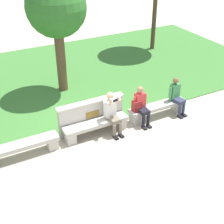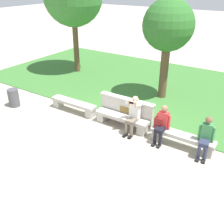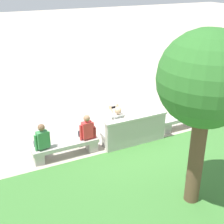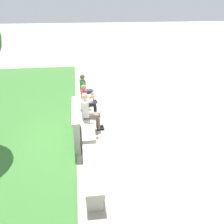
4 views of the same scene
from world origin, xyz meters
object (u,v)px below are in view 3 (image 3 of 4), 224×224
(person_photographer, at_px, (116,123))
(backpack, at_px, (91,133))
(bench_main, at_px, (185,119))
(person_companion, at_px, (41,141))
(trash_bin, at_px, (217,98))
(bench_mid, at_px, (66,148))
(bench_near, at_px, (131,132))
(tree_behind_wall, at_px, (206,82))
(person_distant, at_px, (86,131))

(person_photographer, relative_size, backpack, 3.08)
(bench_main, bearing_deg, person_companion, -0.73)
(person_companion, relative_size, trash_bin, 1.68)
(person_photographer, distance_m, backpack, 0.93)
(bench_mid, distance_m, trash_bin, 6.98)
(person_companion, bearing_deg, trash_bin, -173.15)
(bench_main, xyz_separation_m, trash_bin, (-2.42, -0.98, 0.07))
(bench_near, height_order, bench_mid, same)
(bench_main, bearing_deg, tree_behind_wall, 54.00)
(tree_behind_wall, bearing_deg, bench_main, -126.00)
(backpack, bearing_deg, bench_mid, 0.47)
(bench_mid, bearing_deg, person_companion, -5.38)
(bench_near, height_order, tree_behind_wall, tree_behind_wall)
(bench_near, xyz_separation_m, person_distant, (1.56, -0.07, 0.37))
(person_companion, height_order, tree_behind_wall, tree_behind_wall)
(bench_near, bearing_deg, tree_behind_wall, 87.68)
(bench_main, bearing_deg, bench_near, 0.00)
(tree_behind_wall, bearing_deg, bench_mid, -57.15)
(person_companion, xyz_separation_m, backpack, (-1.52, 0.06, -0.05))
(person_distant, height_order, backpack, person_distant)
(bench_mid, bearing_deg, person_photographer, -177.44)
(bench_near, relative_size, tree_behind_wall, 0.49)
(tree_behind_wall, bearing_deg, person_distant, -66.86)
(person_photographer, bearing_deg, backpack, 4.41)
(tree_behind_wall, bearing_deg, person_companion, -49.90)
(person_photographer, height_order, tree_behind_wall, tree_behind_wall)
(bench_near, bearing_deg, person_photographer, -8.69)
(person_companion, relative_size, backpack, 2.94)
(bench_mid, relative_size, tree_behind_wall, 0.49)
(bench_near, relative_size, trash_bin, 2.73)
(person_distant, bearing_deg, tree_behind_wall, 113.14)
(bench_near, xyz_separation_m, person_companion, (2.94, -0.07, 0.37))
(bench_mid, xyz_separation_m, person_companion, (0.70, -0.07, 0.37))
(bench_mid, relative_size, trash_bin, 2.73)
(bench_near, height_order, backpack, backpack)
(person_photographer, relative_size, person_companion, 1.05)
(person_companion, relative_size, tree_behind_wall, 0.30)
(bench_mid, bearing_deg, tree_behind_wall, 122.85)
(person_companion, bearing_deg, person_photographer, -179.72)
(bench_near, xyz_separation_m, person_photographer, (0.51, -0.08, 0.43))
(person_distant, distance_m, person_companion, 1.39)
(bench_near, relative_size, person_distant, 1.63)
(person_photographer, xyz_separation_m, backpack, (0.92, 0.07, -0.11))
(bench_near, height_order, person_distant, person_distant)
(bench_near, bearing_deg, person_distant, -2.44)
(person_photographer, xyz_separation_m, person_distant, (1.05, 0.01, -0.06))
(person_companion, distance_m, trash_bin, 7.67)
(bench_near, bearing_deg, bench_main, 180.00)
(bench_mid, xyz_separation_m, backpack, (-0.82, -0.01, 0.32))
(person_distant, xyz_separation_m, tree_behind_wall, (-1.43, 3.34, 2.40))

